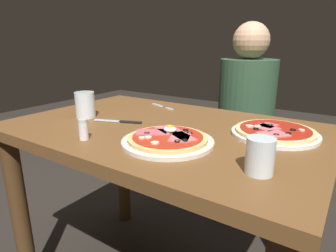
{
  "coord_description": "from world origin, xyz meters",
  "views": [
    {
      "loc": [
        0.59,
        -0.84,
        1.07
      ],
      "look_at": [
        0.07,
        -0.08,
        0.8
      ],
      "focal_mm": 30.54,
      "sensor_mm": 36.0,
      "label": 1
    }
  ],
  "objects_px": {
    "water_glass_near": "(260,158)",
    "knife": "(121,122)",
    "water_glass_far": "(85,107)",
    "pizza_foreground": "(168,140)",
    "pizza_across_left": "(275,132)",
    "dining_table": "(163,159)",
    "diner_person": "(244,131)",
    "fork": "(161,106)",
    "salt_shaker": "(83,130)"
  },
  "relations": [
    {
      "from": "fork",
      "to": "diner_person",
      "type": "height_order",
      "value": "diner_person"
    },
    {
      "from": "knife",
      "to": "diner_person",
      "type": "height_order",
      "value": "diner_person"
    },
    {
      "from": "water_glass_near",
      "to": "diner_person",
      "type": "distance_m",
      "value": 1.06
    },
    {
      "from": "fork",
      "to": "diner_person",
      "type": "bearing_deg",
      "value": 63.47
    },
    {
      "from": "pizza_across_left",
      "to": "water_glass_near",
      "type": "distance_m",
      "value": 0.32
    },
    {
      "from": "pizza_across_left",
      "to": "salt_shaker",
      "type": "relative_size",
      "value": 4.22
    },
    {
      "from": "dining_table",
      "to": "knife",
      "type": "height_order",
      "value": "knife"
    },
    {
      "from": "pizza_foreground",
      "to": "pizza_across_left",
      "type": "bearing_deg",
      "value": 45.97
    },
    {
      "from": "dining_table",
      "to": "pizza_foreground",
      "type": "distance_m",
      "value": 0.24
    },
    {
      "from": "knife",
      "to": "salt_shaker",
      "type": "xyz_separation_m",
      "value": [
        0.04,
        -0.22,
        0.03
      ]
    },
    {
      "from": "fork",
      "to": "water_glass_far",
      "type": "bearing_deg",
      "value": -112.44
    },
    {
      "from": "diner_person",
      "to": "pizza_foreground",
      "type": "bearing_deg",
      "value": 94.23
    },
    {
      "from": "pizza_foreground",
      "to": "dining_table",
      "type": "bearing_deg",
      "value": 129.54
    },
    {
      "from": "dining_table",
      "to": "knife",
      "type": "xyz_separation_m",
      "value": [
        -0.16,
        -0.05,
        0.14
      ]
    },
    {
      "from": "pizza_across_left",
      "to": "salt_shaker",
      "type": "distance_m",
      "value": 0.63
    },
    {
      "from": "dining_table",
      "to": "water_glass_near",
      "type": "distance_m",
      "value": 0.49
    },
    {
      "from": "knife",
      "to": "diner_person",
      "type": "xyz_separation_m",
      "value": [
        0.22,
        0.82,
        -0.21
      ]
    },
    {
      "from": "fork",
      "to": "salt_shaker",
      "type": "relative_size",
      "value": 2.29
    },
    {
      "from": "dining_table",
      "to": "water_glass_far",
      "type": "distance_m",
      "value": 0.39
    },
    {
      "from": "knife",
      "to": "water_glass_far",
      "type": "bearing_deg",
      "value": -172.45
    },
    {
      "from": "water_glass_near",
      "to": "pizza_foreground",
      "type": "bearing_deg",
      "value": 170.26
    },
    {
      "from": "knife",
      "to": "salt_shaker",
      "type": "height_order",
      "value": "salt_shaker"
    },
    {
      "from": "dining_table",
      "to": "knife",
      "type": "bearing_deg",
      "value": -162.57
    },
    {
      "from": "salt_shaker",
      "to": "pizza_foreground",
      "type": "bearing_deg",
      "value": 25.85
    },
    {
      "from": "dining_table",
      "to": "pizza_across_left",
      "type": "height_order",
      "value": "pizza_across_left"
    },
    {
      "from": "fork",
      "to": "knife",
      "type": "bearing_deg",
      "value": -83.84
    },
    {
      "from": "knife",
      "to": "water_glass_near",
      "type": "bearing_deg",
      "value": -14.35
    },
    {
      "from": "pizza_foreground",
      "to": "water_glass_near",
      "type": "distance_m",
      "value": 0.3
    },
    {
      "from": "dining_table",
      "to": "water_glass_near",
      "type": "xyz_separation_m",
      "value": [
        0.42,
        -0.2,
        0.17
      ]
    },
    {
      "from": "water_glass_near",
      "to": "knife",
      "type": "relative_size",
      "value": 0.47
    },
    {
      "from": "diner_person",
      "to": "knife",
      "type": "bearing_deg",
      "value": 75.12
    },
    {
      "from": "water_glass_near",
      "to": "knife",
      "type": "height_order",
      "value": "water_glass_near"
    },
    {
      "from": "dining_table",
      "to": "fork",
      "type": "distance_m",
      "value": 0.36
    },
    {
      "from": "water_glass_far",
      "to": "fork",
      "type": "xyz_separation_m",
      "value": [
        0.14,
        0.34,
        -0.04
      ]
    },
    {
      "from": "pizza_foreground",
      "to": "water_glass_near",
      "type": "relative_size",
      "value": 3.22
    },
    {
      "from": "fork",
      "to": "diner_person",
      "type": "distance_m",
      "value": 0.6
    },
    {
      "from": "dining_table",
      "to": "diner_person",
      "type": "bearing_deg",
      "value": 85.9
    },
    {
      "from": "fork",
      "to": "water_glass_near",
      "type": "bearing_deg",
      "value": -37.04
    },
    {
      "from": "pizza_across_left",
      "to": "fork",
      "type": "relative_size",
      "value": 1.84
    },
    {
      "from": "pizza_foreground",
      "to": "pizza_across_left",
      "type": "relative_size",
      "value": 1.01
    },
    {
      "from": "pizza_foreground",
      "to": "knife",
      "type": "distance_m",
      "value": 0.3
    },
    {
      "from": "water_glass_near",
      "to": "water_glass_far",
      "type": "distance_m",
      "value": 0.77
    },
    {
      "from": "pizza_foreground",
      "to": "water_glass_far",
      "type": "xyz_separation_m",
      "value": [
        -0.46,
        0.07,
        0.03
      ]
    },
    {
      "from": "pizza_across_left",
      "to": "fork",
      "type": "distance_m",
      "value": 0.59
    },
    {
      "from": "salt_shaker",
      "to": "diner_person",
      "type": "bearing_deg",
      "value": 80.35
    },
    {
      "from": "pizza_foreground",
      "to": "fork",
      "type": "xyz_separation_m",
      "value": [
        -0.32,
        0.41,
        -0.01
      ]
    },
    {
      "from": "fork",
      "to": "salt_shaker",
      "type": "bearing_deg",
      "value": -81.89
    },
    {
      "from": "pizza_across_left",
      "to": "knife",
      "type": "relative_size",
      "value": 1.49
    },
    {
      "from": "pizza_foreground",
      "to": "diner_person",
      "type": "relative_size",
      "value": 0.24
    },
    {
      "from": "pizza_foreground",
      "to": "pizza_across_left",
      "type": "xyz_separation_m",
      "value": [
        0.25,
        0.26,
        -0.0
      ]
    }
  ]
}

